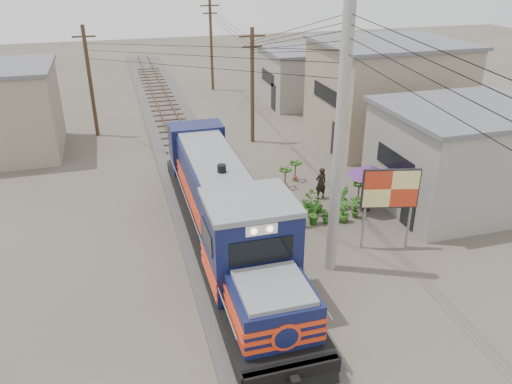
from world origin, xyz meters
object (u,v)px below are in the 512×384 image
object	(u,v)px
locomotive	(226,214)
vendor	(321,183)
market_umbrella	(370,171)
billboard	(390,191)

from	to	relation	value
locomotive	vendor	world-z (taller)	locomotive
market_umbrella	vendor	bearing A→B (deg)	133.11
billboard	vendor	world-z (taller)	billboard
billboard	market_umbrella	distance (m)	3.39
locomotive	billboard	world-z (taller)	locomotive
locomotive	market_umbrella	size ratio (longest dim) A/B	5.84
billboard	vendor	distance (m)	5.28
market_umbrella	vendor	xyz separation A→B (m)	(-1.60, 1.71, -1.16)
billboard	market_umbrella	world-z (taller)	billboard
locomotive	vendor	bearing A→B (deg)	31.97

